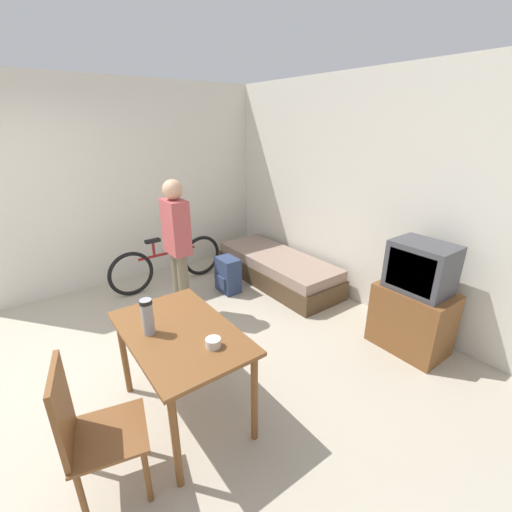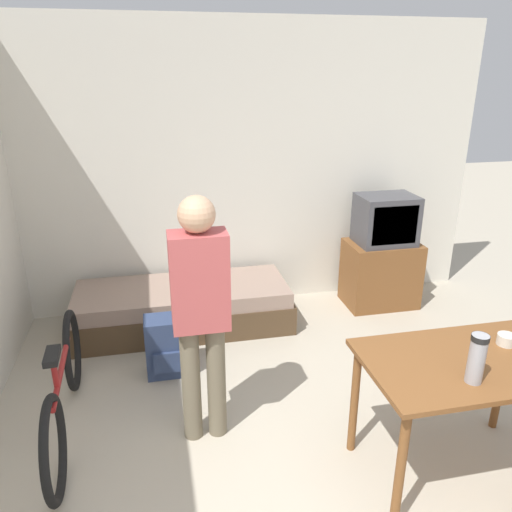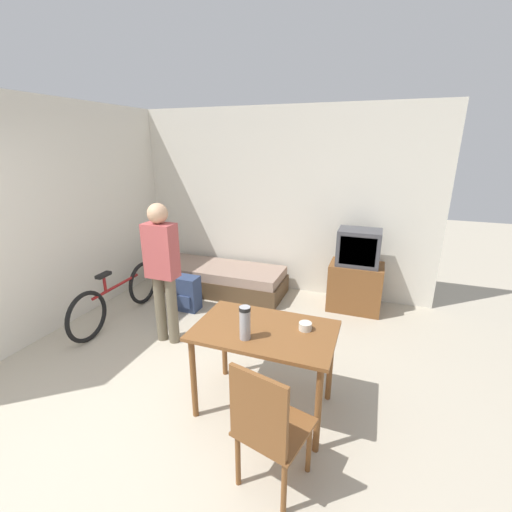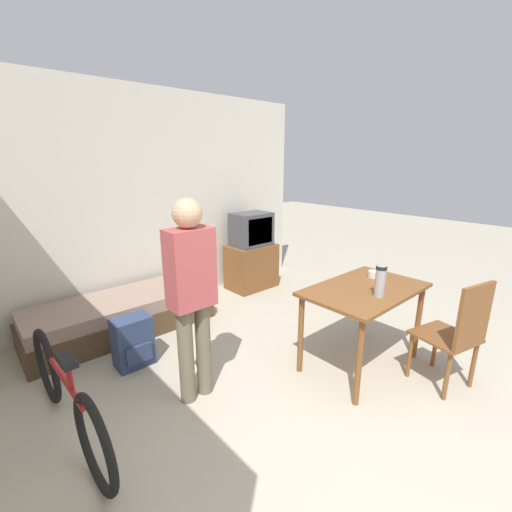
% 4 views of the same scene
% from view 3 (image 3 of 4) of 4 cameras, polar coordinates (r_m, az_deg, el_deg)
% --- Properties ---
extents(ground_plane, '(20.00, 20.00, 0.00)m').
position_cam_3_polar(ground_plane, '(3.11, -21.93, -28.07)').
color(ground_plane, '#B2A893').
extents(wall_back, '(4.92, 0.06, 2.70)m').
position_cam_3_polar(wall_back, '(5.24, 1.66, 9.04)').
color(wall_back, silver).
rests_on(wall_back, ground_plane).
extents(wall_left, '(0.06, 4.39, 2.70)m').
position_cam_3_polar(wall_left, '(4.90, -28.35, 6.22)').
color(wall_left, silver).
rests_on(wall_left, ground_plane).
extents(daybed, '(1.96, 0.75, 0.40)m').
position_cam_3_polar(daybed, '(5.32, -5.83, -3.80)').
color(daybed, '#4C3823').
rests_on(daybed, ground_plane).
extents(tv, '(0.70, 0.47, 1.13)m').
position_cam_3_polar(tv, '(4.81, 16.35, -2.89)').
color(tv, brown).
rests_on(tv, ground_plane).
extents(dining_table, '(1.14, 0.71, 0.77)m').
position_cam_3_polar(dining_table, '(2.87, 1.41, -13.86)').
color(dining_table, brown).
rests_on(dining_table, ground_plane).
extents(wooden_chair, '(0.52, 0.52, 0.96)m').
position_cam_3_polar(wooden_chair, '(2.36, 1.77, -26.35)').
color(wooden_chair, brown).
rests_on(wooden_chair, ground_plane).
extents(bicycle, '(0.10, 1.66, 0.71)m').
position_cam_3_polar(bicycle, '(4.76, -22.04, -6.37)').
color(bicycle, black).
rests_on(bicycle, ground_plane).
extents(person_standing, '(0.34, 0.22, 1.61)m').
position_cam_3_polar(person_standing, '(3.85, -15.36, -1.45)').
color(person_standing, '#6B604C').
rests_on(person_standing, ground_plane).
extents(thermos_flask, '(0.09, 0.09, 0.27)m').
position_cam_3_polar(thermos_flask, '(2.62, -1.86, -10.83)').
color(thermos_flask, '#99999E').
rests_on(thermos_flask, dining_table).
extents(mate_bowl, '(0.10, 0.10, 0.06)m').
position_cam_3_polar(mate_bowl, '(2.82, 8.21, -11.51)').
color(mate_bowl, beige).
rests_on(mate_bowl, dining_table).
extents(backpack, '(0.34, 0.26, 0.48)m').
position_cam_3_polar(backpack, '(4.80, -11.47, -6.13)').
color(backpack, navy).
rests_on(backpack, ground_plane).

